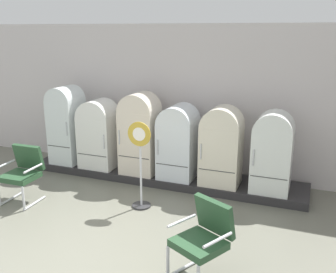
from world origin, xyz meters
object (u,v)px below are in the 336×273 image
Objects in this scene: armchair_left at (23,170)px; refrigerator_2 at (140,131)px; refrigerator_3 at (178,140)px; sign_stand at (140,169)px; refrigerator_1 at (99,132)px; refrigerator_4 at (221,144)px; refrigerator_5 at (272,150)px; refrigerator_0 at (67,122)px; armchair_right at (204,235)px.

refrigerator_2 is at bearing 48.45° from armchair_left.
sign_stand is at bearing -101.22° from refrigerator_3.
refrigerator_1 is at bearing 72.05° from armchair_left.
refrigerator_4 is 1.58m from sign_stand.
refrigerator_1 is 0.93m from refrigerator_2.
armchair_left is 2.06m from sign_stand.
refrigerator_2 reaches higher than refrigerator_5.
refrigerator_5 is (1.73, -0.05, 0.01)m from refrigerator_3.
refrigerator_4 is at bearing -0.52° from refrigerator_2.
refrigerator_4 is (0.84, -0.05, 0.02)m from refrigerator_3.
refrigerator_0 is 1.14× the size of refrigerator_5.
refrigerator_1 is at bearing -1.25° from refrigerator_0.
refrigerator_5 is 0.96× the size of sign_stand.
armchair_right is at bearing -64.18° from refrigerator_3.
refrigerator_0 is 2.55m from sign_stand.
refrigerator_0 is at bearing 179.51° from refrigerator_4.
refrigerator_1 is at bearing 138.95° from armchair_right.
refrigerator_1 is 1.75m from armchair_left.
refrigerator_3 is 0.84m from refrigerator_4.
armchair_left is 0.66× the size of sign_stand.
refrigerator_2 is 2.23m from armchair_left.
armchair_right is at bearing -34.77° from refrigerator_0.
refrigerator_2 is at bearing -177.11° from refrigerator_3.
refrigerator_4 reaches higher than refrigerator_1.
refrigerator_3 is 1.73m from refrigerator_5.
refrigerator_0 is 0.79m from refrigerator_1.
refrigerator_0 is 1.70m from refrigerator_2.
armchair_left is at bearing 164.78° from armchair_right.
refrigerator_4 is 3.49m from armchair_left.
refrigerator_2 is 1.12× the size of refrigerator_5.
refrigerator_1 reaches higher than armchair_left.
refrigerator_0 is 3.32m from refrigerator_4.
refrigerator_4 is at bearing -3.66° from refrigerator_3.
refrigerator_4 is at bearing -179.58° from refrigerator_5.
refrigerator_1 is 3.43m from refrigerator_5.
refrigerator_0 reaches higher than sign_stand.
sign_stand is (-0.23, -1.18, -0.21)m from refrigerator_3.
refrigerator_2 reaches higher than sign_stand.
refrigerator_3 reaches higher than armchair_right.
refrigerator_4 is 1.48× the size of armchair_right.
armchair_right is at bearing -43.84° from sign_stand.
refrigerator_0 is at bearing 145.23° from armchair_right.
refrigerator_2 reaches higher than armchair_left.
refrigerator_3 is at bearing 178.44° from refrigerator_5.
refrigerator_4 is at bearing 46.40° from sign_stand.
refrigerator_2 reaches higher than refrigerator_1.
sign_stand is at bearing -64.67° from refrigerator_2.
refrigerator_0 is 1.16× the size of refrigerator_3.
refrigerator_4 is at bearing -0.49° from refrigerator_0.
refrigerator_2 is 1.13× the size of refrigerator_3.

